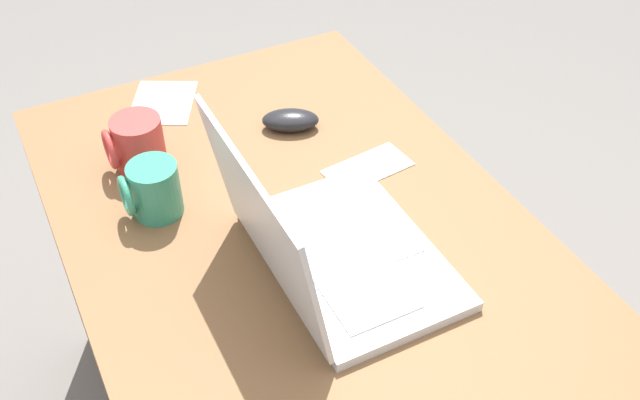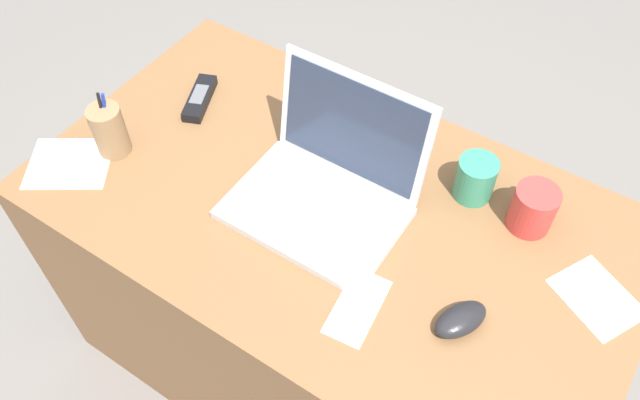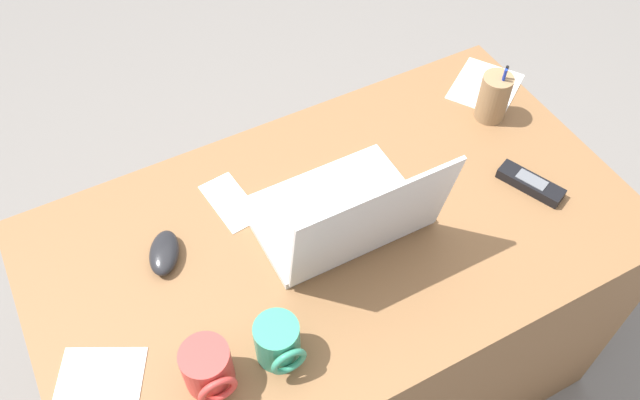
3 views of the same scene
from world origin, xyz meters
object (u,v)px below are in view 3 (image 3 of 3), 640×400
Objects in this scene: cordless_phone at (531,183)px; pen_holder at (494,97)px; coffee_mug_tall at (278,343)px; laptop at (347,215)px; coffee_mug_white at (208,369)px; computer_mouse at (164,253)px.

pen_holder is at bearing -104.50° from cordless_phone.
coffee_mug_tall is 0.78m from pen_holder.
cordless_phone is at bearing 168.06° from laptop.
laptop reaches higher than coffee_mug_white.
laptop reaches higher than pen_holder.
coffee_mug_white reaches higher than coffee_mug_tall.
laptop is 2.24× the size of pen_holder.
cordless_phone is (-0.41, 0.09, -0.04)m from laptop.
laptop is 0.31m from coffee_mug_tall.
computer_mouse is (0.36, -0.11, -0.03)m from laptop.
coffee_mug_tall is at bearing 174.90° from coffee_mug_white.
cordless_phone is (-0.77, 0.20, -0.01)m from computer_mouse.
pen_holder is (-0.72, -0.32, 0.01)m from coffee_mug_tall.
coffee_mug_white is 0.13m from coffee_mug_tall.
pen_holder is (-0.83, -0.02, 0.04)m from computer_mouse.
coffee_mug_tall is 0.67m from cordless_phone.
coffee_mug_white is (0.02, 0.29, 0.03)m from computer_mouse.
coffee_mug_white is at bearing 25.21° from laptop.
coffee_mug_white reaches higher than cordless_phone.
laptop is at bearing -142.58° from coffee_mug_tall.
coffee_mug_tall is (0.24, 0.19, -0.00)m from laptop.
coffee_mug_tall is 0.62× the size of cordless_phone.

